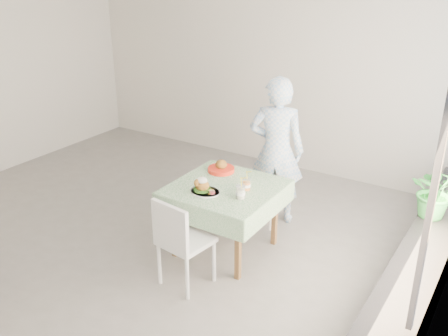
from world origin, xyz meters
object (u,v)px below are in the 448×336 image
Objects in this scene: juice_cup_orange at (246,185)px; potted_plant at (437,192)px; main_dish at (204,187)px; chair_near at (185,258)px; cafe_table at (225,211)px; chair_far at (269,201)px; diner at (276,151)px.

juice_cup_orange is 0.45× the size of potted_plant.
chair_near is at bearing -77.03° from main_dish.
cafe_table is at bearing -152.79° from potted_plant.
chair_far is at bearing 100.30° from juice_cup_orange.
juice_cup_orange is at bearing 73.48° from chair_near.
chair_near is at bearing -89.78° from cafe_table.
juice_cup_orange is at bearing -79.70° from chair_far.
diner is at bearing 97.30° from juice_cup_orange.
chair_near is (0.00, -0.71, -0.18)m from cafe_table.
diner is (0.03, 0.07, 0.61)m from chair_far.
cafe_table is at bearing 90.22° from chair_near.
chair_near is at bearing 66.44° from diner.
chair_near is at bearing -138.03° from potted_plant.
cafe_table is 0.85m from chair_far.
chair_far is at bearing 87.15° from chair_near.
juice_cup_orange is at bearing -150.60° from potted_plant.
chair_far is 0.48× the size of diner.
chair_far is 1.53m from chair_near.
main_dish is (-0.18, -1.06, 0.54)m from chair_far.
juice_cup_orange is at bearing 39.63° from main_dish.
chair_far is at bearing 80.16° from main_dish.
diner reaches higher than chair_near.
potted_plant is at bearing 31.30° from main_dish.
diner is 0.87m from juice_cup_orange.
chair_near is 0.71m from main_dish.
chair_far reaches higher than cafe_table.
cafe_table is 3.37× the size of main_dish.
potted_plant reaches higher than cafe_table.
main_dish reaches higher than chair_far.
chair_far is 0.61m from diner.
diner is at bearing 86.11° from chair_near.
diner reaches higher than main_dish.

